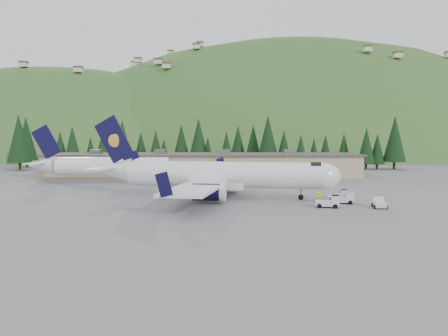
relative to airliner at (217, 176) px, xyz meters
The scene contains 11 objects.
ground 3.46m from the airliner, ahead, with size 600.00×600.00×0.00m, color slate.
airliner is the anchor object (origin of this frame).
second_airliner 32.32m from the airliner, 137.56° to the left, with size 27.50×11.00×10.05m.
baggage_tug_a 17.68m from the airliner, 12.15° to the right, with size 3.06×1.89×1.62m.
baggage_tug_b 18.40m from the airliner, 17.89° to the right, with size 3.12×2.16×1.55m.
baggage_tug_c 22.80m from the airliner, 23.32° to the right, with size 1.96×2.85×1.42m.
terminal_building 38.02m from the airliner, 95.95° to the left, with size 71.00×17.00×6.10m.
baggage_tug_d 17.24m from the airliner, 31.41° to the right, with size 3.17×2.24×1.57m.
ramp_worker 15.02m from the airliner, 18.28° to the right, with size 0.65×0.43×1.78m, color #F5CA01.
tree_line 61.59m from the airliner, 97.36° to the left, with size 112.81×19.11×14.00m.
hills 230.87m from the airliner, 75.29° to the left, with size 614.00×330.00×300.00m.
Camera 1 is at (0.29, -63.67, 8.87)m, focal length 35.00 mm.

